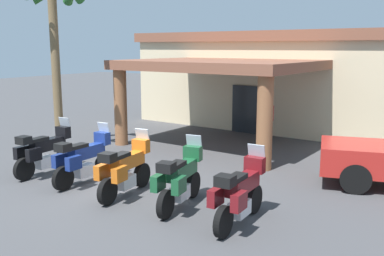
# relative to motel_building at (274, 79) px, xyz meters

# --- Properties ---
(ground_plane) EXTENTS (80.00, 80.00, 0.00)m
(ground_plane) POSITION_rel_motel_building_xyz_m (-0.09, -10.93, -2.27)
(ground_plane) COLOR #424244
(motel_building) EXTENTS (13.56, 11.03, 4.44)m
(motel_building) POSITION_rel_motel_building_xyz_m (0.00, 0.00, 0.00)
(motel_building) COLOR beige
(motel_building) RESTS_ON ground_plane
(motorcycle_black) EXTENTS (0.72, 2.21, 1.61)m
(motorcycle_black) POSITION_rel_motel_building_xyz_m (-2.54, -11.40, -1.58)
(motorcycle_black) COLOR black
(motorcycle_black) RESTS_ON ground_plane
(motorcycle_blue) EXTENTS (0.71, 2.21, 1.61)m
(motorcycle_blue) POSITION_rel_motel_building_xyz_m (-0.88, -11.40, -1.58)
(motorcycle_blue) COLOR black
(motorcycle_blue) RESTS_ON ground_plane
(motorcycle_orange) EXTENTS (0.78, 2.21, 1.61)m
(motorcycle_orange) POSITION_rel_motel_building_xyz_m (0.77, -11.54, -1.58)
(motorcycle_orange) COLOR black
(motorcycle_orange) RESTS_ON ground_plane
(motorcycle_green) EXTENTS (0.85, 2.20, 1.61)m
(motorcycle_green) POSITION_rel_motel_building_xyz_m (2.43, -11.47, -1.58)
(motorcycle_green) COLOR black
(motorcycle_green) RESTS_ON ground_plane
(motorcycle_maroon) EXTENTS (0.71, 2.21, 1.61)m
(motorcycle_maroon) POSITION_rel_motel_building_xyz_m (4.08, -11.63, -1.58)
(motorcycle_maroon) COLOR black
(motorcycle_maroon) RESTS_ON ground_plane
(pedestrian) EXTENTS (0.43, 0.37, 1.75)m
(pedestrian) POSITION_rel_motel_building_xyz_m (1.34, -3.85, -1.26)
(pedestrian) COLOR brown
(pedestrian) RESTS_ON ground_plane
(palm_tree_roadside) EXTENTS (2.26, 2.37, 6.32)m
(palm_tree_roadside) POSITION_rel_motel_building_xyz_m (-4.49, -9.14, 2.41)
(palm_tree_roadside) COLOR brown
(palm_tree_roadside) RESTS_ON ground_plane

